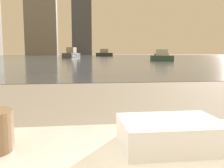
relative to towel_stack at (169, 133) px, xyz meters
name	(u,v)px	position (x,y,z in m)	size (l,w,h in m)	color
towel_stack	(169,133)	(0.00, 0.00, 0.00)	(0.29, 0.21, 0.08)	white
harbor_water	(82,57)	(0.00, 61.29, -0.60)	(180.00, 110.00, 0.01)	slate
harbor_boat_0	(161,54)	(21.16, 64.08, -0.09)	(3.12, 4.03, 1.46)	#4C4C51
harbor_boat_3	(104,54)	(6.02, 66.04, 0.09)	(4.20, 5.42, 1.96)	#2D2D33
harbor_boat_4	(162,57)	(8.45, 25.54, -0.17)	(1.64, 3.42, 1.23)	#335647
harbor_boat_5	(72,54)	(-1.75, 42.02, 0.04)	(2.95, 5.08, 1.80)	#4C4C51
skyline_tower_2	(81,4)	(0.48, 117.29, 22.33)	(8.85, 8.11, 45.88)	#4C515B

